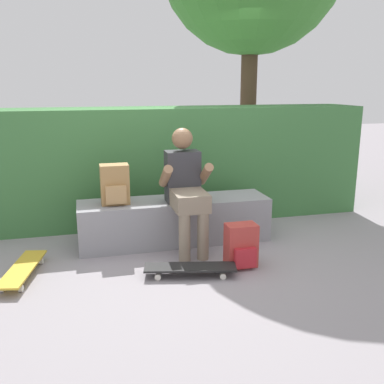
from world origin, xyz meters
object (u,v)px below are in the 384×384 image
bench_main (175,221)px  skateboard_beside_bench (22,269)px  backpack_on_ground (241,246)px  skateboard_near_person (190,268)px  backpack_on_bench (115,185)px  person_skater (186,186)px

bench_main → skateboard_beside_bench: bearing=-160.1°
skateboard_beside_bench → backpack_on_ground: size_ratio=2.06×
skateboard_near_person → backpack_on_bench: size_ratio=2.06×
person_skater → backpack_on_bench: person_skater is taller
backpack_on_ground → backpack_on_bench: bearing=144.0°
bench_main → backpack_on_ground: bearing=-59.8°
person_skater → skateboard_beside_bench: (-1.54, -0.31, -0.58)m
bench_main → backpack_on_bench: bearing=-179.1°
person_skater → backpack_on_bench: size_ratio=3.03×
bench_main → skateboard_near_person: (-0.05, -0.87, -0.16)m
skateboard_near_person → backpack_on_bench: 1.18m
bench_main → skateboard_near_person: 0.89m
person_skater → skateboard_near_person: (-0.12, -0.65, -0.58)m
skateboard_near_person → backpack_on_ground: bearing=10.3°
bench_main → skateboard_near_person: size_ratio=2.41×
person_skater → backpack_on_ground: (0.38, -0.56, -0.46)m
backpack_on_bench → backpack_on_ground: 1.39m
skateboard_near_person → skateboard_beside_bench: bearing=166.5°
bench_main → backpack_on_bench: (-0.61, -0.01, 0.42)m
skateboard_beside_bench → skateboard_near_person: bearing=-13.5°
skateboard_beside_bench → person_skater: bearing=11.5°
skateboard_beside_bench → backpack_on_bench: bearing=31.3°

